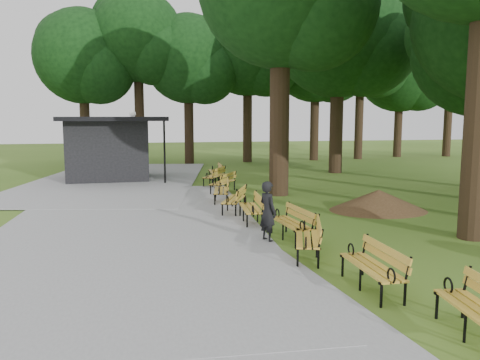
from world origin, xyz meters
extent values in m
plane|color=#3F641C|center=(0.00, 0.00, 0.00)|extent=(100.00, 100.00, 0.00)
cube|color=gray|center=(-4.00, 3.00, 0.03)|extent=(12.00, 38.00, 0.06)
imported|color=black|center=(-0.27, 0.76, 0.79)|extent=(0.57, 0.68, 1.59)
cylinder|color=black|center=(-3.90, 12.87, 1.64)|extent=(0.10, 0.10, 3.28)
sphere|color=white|center=(-3.90, 12.87, 3.37)|extent=(0.32, 0.32, 0.32)
cone|color=#47301C|center=(4.54, 4.07, 0.36)|extent=(2.85, 2.85, 0.73)
cylinder|color=black|center=(2.06, 7.95, 3.85)|extent=(0.80, 0.80, 7.71)
cylinder|color=black|center=(7.46, 15.04, 3.70)|extent=(0.76, 0.76, 7.40)
sphere|color=black|center=(7.46, 15.04, 8.10)|extent=(7.62, 7.62, 7.62)
cylinder|color=black|center=(11.48, 8.40, 2.86)|extent=(0.56, 0.56, 5.71)
camera|label=1|loc=(-3.33, -11.04, 3.23)|focal=35.90mm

